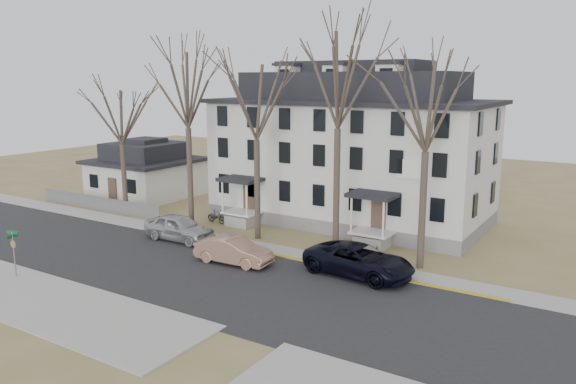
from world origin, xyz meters
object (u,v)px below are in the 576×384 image
Objects in this scene: tree_center at (339,73)px; street_sign at (13,247)px; car_navy at (359,261)px; tree_far_left at (187,85)px; tree_mid_left at (256,97)px; tree_mid_right at (428,100)px; bicycle_left at (216,218)px; bicycle_right at (217,216)px; car_tan at (233,251)px; car_silver at (179,228)px; boarding_house at (351,151)px; tree_bungalow at (120,113)px; small_house at (146,172)px.

street_sign is (-12.77, -13.48, -9.32)m from tree_center.
tree_far_left is at bearing 83.89° from car_navy.
tree_mid_right is (11.50, 0.00, 0.00)m from tree_mid_left.
bicycle_left is 1.10× the size of bicycle_right.
car_tan is (-4.08, -5.21, -10.30)m from tree_center.
car_silver is 13.26m from car_navy.
street_sign is at bearing -114.29° from boarding_house.
tree_bungalow is at bearing 102.56° from street_sign.
car_navy is at bearing -78.03° from car_tan.
tree_bungalow is (4.00, -6.20, 5.87)m from small_house.
tree_bungalow is at bearing -57.16° from small_house.
tree_mid_left is 2.69× the size of car_tan.
street_sign is at bearing -93.25° from tree_far_left.
car_silver is at bearing -167.92° from bicycle_left.
car_tan is at bearing -31.08° from small_house.
tree_bungalow is 11.09m from bicycle_right.
boarding_house is 1.63× the size of tree_mid_left.
bicycle_left is at bearing 41.32° from car_tan.
tree_far_left is at bearing 180.00° from tree_mid_right.
car_navy is at bearing -61.71° from boarding_house.
tree_mid_right is 2.69× the size of car_tan.
tree_mid_left reaches higher than tree_bungalow.
street_sign is (10.23, -19.68, -0.49)m from small_house.
tree_bungalow is 11.89m from car_silver.
tree_bungalow is (-24.50, 0.00, -1.48)m from tree_mid_right.
bicycle_right is (7.73, 2.10, -7.67)m from tree_bungalow.
tree_mid_left is 6.18m from tree_center.
street_sign is at bearing -143.57° from tree_mid_right.
tree_far_left is 2.20× the size of car_navy.
tree_mid_left reaches higher than street_sign.
bicycle_left is at bearing -140.49° from boarding_house.
bicycle_right is (-16.77, 2.10, -9.15)m from tree_mid_right.
bicycle_right is (-5.27, 2.10, -9.15)m from tree_mid_left.
car_tan is 12.04m from street_sign.
bicycle_right is at bearing -143.82° from boarding_house.
street_sign is at bearing -133.44° from tree_center.
tree_far_left reaches higher than bicycle_left.
small_house is 9.43m from tree_bungalow.
car_tan is (-1.08, -13.36, -4.60)m from boarding_house.
tree_center is 11.14m from car_navy.
tree_mid_right is at bearing -92.55° from bicycle_left.
tree_far_left is 10.19m from car_silver.
small_house is at bearing 159.97° from tree_mid_left.
street_sign is at bearing -116.65° from tree_mid_left.
tree_far_left reaches higher than tree_mid_right.
tree_mid_left is 10.42m from car_tan.
small_house reaches higher than bicycle_right.
tree_mid_right is 8.54× the size of bicycle_right.
tree_mid_left is at bearing 16.34° from car_tan.
car_silver reaches higher than car_navy.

